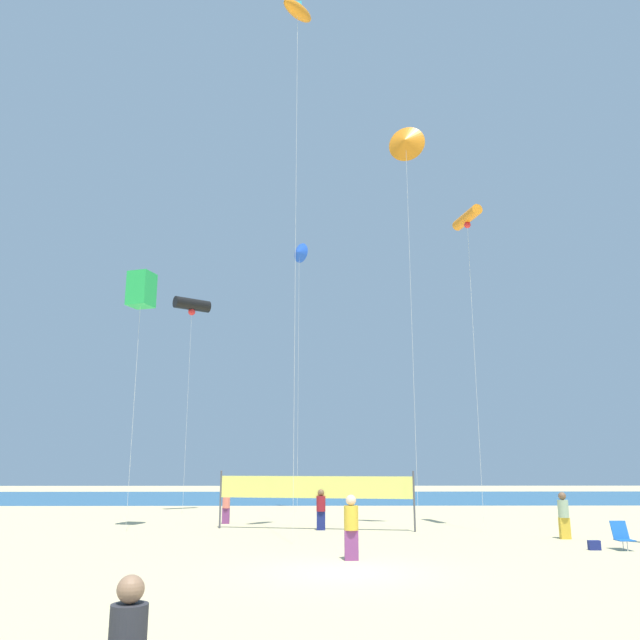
# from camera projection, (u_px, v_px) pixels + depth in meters

# --- Properties ---
(ground_plane) EXTENTS (120.00, 120.00, 0.00)m
(ground_plane) POSITION_uv_depth(u_px,v_px,m) (346.00, 572.00, 16.12)
(ground_plane) COLOR #D1BC89
(ocean_band) EXTENTS (120.00, 20.00, 0.01)m
(ocean_band) POSITION_uv_depth(u_px,v_px,m) (323.00, 497.00, 50.27)
(ocean_band) COLOR #28608C
(ocean_band) RESTS_ON ground
(beachgoer_coral_shirt) EXTENTS (0.35, 0.35, 1.52)m
(beachgoer_coral_shirt) POSITION_uv_depth(u_px,v_px,m) (226.00, 505.00, 28.90)
(beachgoer_coral_shirt) COLOR #7A3872
(beachgoer_coral_shirt) RESTS_ON ground
(beachgoer_mustard_shirt) EXTENTS (0.42, 0.42, 1.82)m
(beachgoer_mustard_shirt) POSITION_uv_depth(u_px,v_px,m) (351.00, 525.00, 18.23)
(beachgoer_mustard_shirt) COLOR #7A3872
(beachgoer_mustard_shirt) RESTS_ON ground
(beachgoer_sage_shirt) EXTENTS (0.38, 0.38, 1.67)m
(beachgoer_sage_shirt) POSITION_uv_depth(u_px,v_px,m) (564.00, 514.00, 23.20)
(beachgoer_sage_shirt) COLOR gold
(beachgoer_sage_shirt) RESTS_ON ground
(beachgoer_maroon_shirt) EXTENTS (0.38, 0.38, 1.65)m
(beachgoer_maroon_shirt) POSITION_uv_depth(u_px,v_px,m) (321.00, 508.00, 26.22)
(beachgoer_maroon_shirt) COLOR navy
(beachgoer_maroon_shirt) RESTS_ON ground
(folding_beach_chair) EXTENTS (0.52, 0.65, 0.89)m
(folding_beach_chair) POSITION_uv_depth(u_px,v_px,m) (622.00, 535.00, 20.25)
(folding_beach_chair) COLOR #1959B2
(folding_beach_chair) RESTS_ON ground
(volleyball_net) EXTENTS (8.20, 1.56, 2.40)m
(volleyball_net) POSITION_uv_depth(u_px,v_px,m) (315.00, 489.00, 26.43)
(volleyball_net) COLOR #4C4C51
(volleyball_net) RESTS_ON ground
(beach_handbag) EXTENTS (0.37, 0.19, 0.30)m
(beach_handbag) POSITION_uv_depth(u_px,v_px,m) (594.00, 545.00, 20.17)
(beach_handbag) COLOR navy
(beach_handbag) RESTS_ON ground
(kite_orange_inflatable) EXTENTS (1.50, 1.66, 21.64)m
(kite_orange_inflatable) POSITION_uv_depth(u_px,v_px,m) (298.00, 12.00, 26.24)
(kite_orange_inflatable) COLOR silver
(kite_orange_inflatable) RESTS_ON ground
(kite_orange_tube) EXTENTS (0.92, 2.08, 13.73)m
(kite_orange_tube) POSITION_uv_depth(u_px,v_px,m) (467.00, 219.00, 28.22)
(kite_orange_tube) COLOR silver
(kite_orange_tube) RESTS_ON ground
(kite_blue_delta) EXTENTS (1.07, 1.11, 16.04)m
(kite_blue_delta) POSITION_uv_depth(u_px,v_px,m) (299.00, 253.00, 38.85)
(kite_blue_delta) COLOR silver
(kite_blue_delta) RESTS_ON ground
(kite_green_box) EXTENTS (1.21, 1.21, 10.94)m
(kite_green_box) POSITION_uv_depth(u_px,v_px,m) (141.00, 290.00, 27.64)
(kite_green_box) COLOR silver
(kite_green_box) RESTS_ON ground
(kite_orange_delta) EXTENTS (1.69, 0.98, 17.48)m
(kite_orange_delta) POSITION_uv_depth(u_px,v_px,m) (406.00, 142.00, 27.89)
(kite_orange_delta) COLOR silver
(kite_orange_delta) RESTS_ON ground
(kite_black_tube) EXTENTS (2.14, 1.81, 12.12)m
(kite_black_tube) POSITION_uv_depth(u_px,v_px,m) (192.00, 305.00, 36.75)
(kite_black_tube) COLOR silver
(kite_black_tube) RESTS_ON ground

